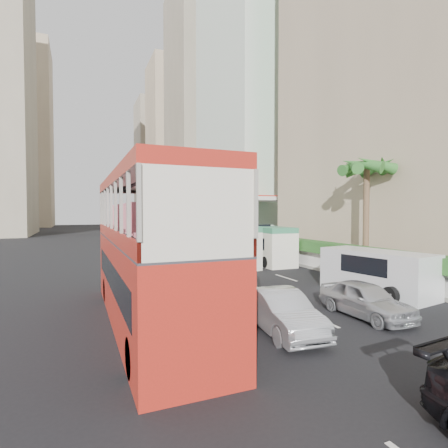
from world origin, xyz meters
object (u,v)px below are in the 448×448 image
car_silver_lane_a (280,332)px  minibus_far (263,245)px  minibus_near (222,245)px  panel_van_far (210,239)px  car_silver_lane_b (365,317)px  panel_van_near (376,272)px  shell_station (252,221)px  double_decker_bus (149,249)px  van_asset (203,260)px  palm_tree (366,219)px

car_silver_lane_a → minibus_far: (6.82, 13.30, 1.37)m
minibus_near → panel_van_far: minibus_near is taller
car_silver_lane_a → minibus_far: size_ratio=0.65×
minibus_far → panel_van_far: 11.49m
car_silver_lane_b → panel_van_near: bearing=38.8°
panel_van_far → shell_station: bearing=19.2°
double_decker_bus → panel_van_far: size_ratio=2.33×
minibus_far → panel_van_far: bearing=90.0°
panel_van_near → car_silver_lane_b: bearing=-150.6°
car_silver_lane_a → van_asset: bearing=84.7°
car_silver_lane_a → minibus_near: size_ratio=0.62×
panel_van_far → panel_van_near: bearing=-79.9°
double_decker_bus → palm_tree: palm_tree is taller
minibus_far → van_asset: bearing=137.3°
double_decker_bus → shell_station: bearing=55.2°
car_silver_lane_a → car_silver_lane_b: size_ratio=1.05×
car_silver_lane_a → palm_tree: palm_tree is taller
double_decker_bus → palm_tree: size_ratio=1.72×
car_silver_lane_b → double_decker_bus: bearing=161.7°
car_silver_lane_a → double_decker_bus: bearing=149.6°
minibus_near → panel_van_far: 11.94m
van_asset → palm_tree: bearing=-56.7°
minibus_near → panel_van_far: (3.34, 11.45, -0.49)m
panel_van_far → palm_tree: 18.58m
panel_van_near → shell_station: shell_station is taller
car_silver_lane_a → shell_station: 28.61m
car_silver_lane_a → panel_van_near: bearing=27.3°
minibus_near → van_asset: bearing=86.7°
car_silver_lane_a → palm_tree: size_ratio=0.62×
car_silver_lane_a → palm_tree: 12.61m
panel_van_far → van_asset: bearing=-104.0°
panel_van_far → palm_tree: size_ratio=0.74×
car_silver_lane_b → minibus_far: 13.58m
car_silver_lane_b → panel_van_far: bearing=83.0°
minibus_near → palm_tree: (6.60, -6.68, 1.95)m
double_decker_bus → car_silver_lane_a: bearing=-36.2°
shell_station → minibus_far: bearing=-114.2°
minibus_far → panel_van_far: size_ratio=1.31×
palm_tree → panel_van_far: bearing=100.2°
car_silver_lane_b → panel_van_far: (3.22, 24.62, 0.94)m
shell_station → minibus_near: bearing=-125.5°
minibus_far → panel_van_near: bearing=-89.2°
palm_tree → shell_station: bearing=83.4°
shell_station → panel_van_near: bearing=-103.4°
double_decker_bus → panel_van_near: 10.64m
minibus_near → palm_tree: size_ratio=1.01×
car_silver_lane_a → shell_station: size_ratio=0.50×
panel_van_near → double_decker_bus: bearing=171.4°
minibus_far → double_decker_bus: bearing=-134.0°
double_decker_bus → car_silver_lane_b: size_ratio=2.90×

